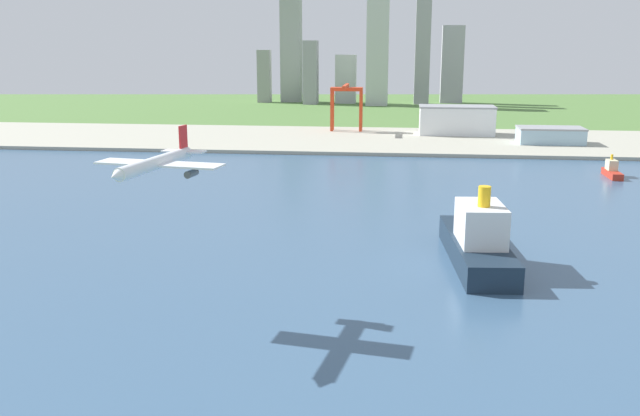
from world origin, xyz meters
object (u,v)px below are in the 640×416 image
tugboat_small (612,171)px  cargo_ship (478,241)px  port_crane_red (346,97)px  warehouse_annex (550,135)px  warehouse_main (457,120)px  airplane_landing (156,163)px

tugboat_small → cargo_ship: bearing=-118.6°
port_crane_red → warehouse_annex: bearing=-19.7°
warehouse_annex → port_crane_red: bearing=160.3°
tugboat_small → warehouse_main: warehouse_main is taller
port_crane_red → warehouse_annex: port_crane_red is taller
port_crane_red → warehouse_annex: size_ratio=0.87×
airplane_landing → warehouse_main: (105.41, 380.97, -28.57)m
warehouse_annex → warehouse_main: bearing=145.2°
airplane_landing → cargo_ship: (88.71, 57.10, -34.38)m
cargo_ship → tugboat_small: (90.14, 165.59, -4.33)m
airplane_landing → warehouse_annex: size_ratio=0.85×
warehouse_annex → cargo_ship: bearing=-105.9°
cargo_ship → port_crane_red: port_crane_red is taller
warehouse_main → port_crane_red: bearing=173.3°
port_crane_red → warehouse_main: bearing=-6.7°
cargo_ship → port_crane_red: (-70.73, 334.12, 22.03)m
airplane_landing → port_crane_red: bearing=87.4°
cargo_ship → airplane_landing: bearing=-147.2°
airplane_landing → port_crane_red: size_ratio=0.98×
airplane_landing → tugboat_small: (178.84, 222.69, -38.71)m
airplane_landing → warehouse_annex: bearing=63.5°
airplane_landing → warehouse_main: bearing=74.5°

